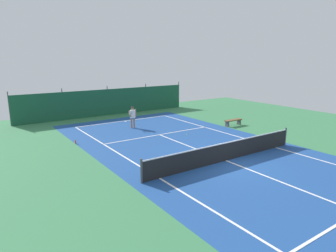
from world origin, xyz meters
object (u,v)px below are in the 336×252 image
(tennis_ball_near_player, at_px, (187,135))
(water_bottle, at_px, (76,142))
(parked_car, at_px, (77,103))
(courtside_bench, at_px, (233,121))
(tennis_net, at_px, (226,151))
(tennis_player, at_px, (133,116))

(tennis_ball_near_player, height_order, water_bottle, water_bottle)
(parked_car, relative_size, courtside_bench, 2.75)
(tennis_net, bearing_deg, tennis_player, 93.44)
(tennis_player, relative_size, tennis_ball_near_player, 24.85)
(parked_car, height_order, water_bottle, parked_car)
(tennis_ball_near_player, xyz_separation_m, parked_car, (-3.38, 13.30, 0.81))
(tennis_net, bearing_deg, parked_car, 95.58)
(tennis_player, relative_size, parked_car, 0.37)
(tennis_player, relative_size, water_bottle, 6.83)
(tennis_net, height_order, water_bottle, tennis_net)
(tennis_player, height_order, tennis_ball_near_player, tennis_player)
(tennis_ball_near_player, bearing_deg, water_bottle, 162.69)
(courtside_bench, bearing_deg, tennis_player, 151.35)
(tennis_player, xyz_separation_m, courtside_bench, (6.87, -3.75, -0.59))
(courtside_bench, bearing_deg, tennis_ball_near_player, -177.29)
(courtside_bench, bearing_deg, tennis_net, -138.82)
(tennis_ball_near_player, bearing_deg, courtside_bench, 2.71)
(parked_car, bearing_deg, tennis_player, 90.37)
(tennis_net, distance_m, parked_car, 18.69)
(tennis_ball_near_player, relative_size, courtside_bench, 0.04)
(parked_car, height_order, courtside_bench, parked_car)
(tennis_player, xyz_separation_m, water_bottle, (-4.93, -1.78, -0.84))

